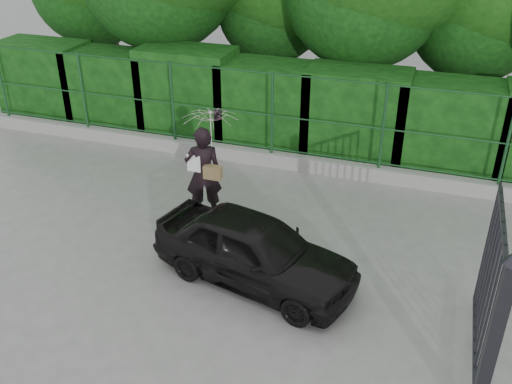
% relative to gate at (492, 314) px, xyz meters
% --- Properties ---
extents(ground, '(80.00, 80.00, 0.00)m').
position_rel_gate_xyz_m(ground, '(-4.60, 0.72, -1.19)').
color(ground, gray).
extents(kerb, '(14.00, 0.25, 0.30)m').
position_rel_gate_xyz_m(kerb, '(-4.60, 5.22, -1.04)').
color(kerb, '#9E9E99').
rests_on(kerb, ground).
extents(fence, '(14.13, 0.06, 1.80)m').
position_rel_gate_xyz_m(fence, '(-4.38, 5.22, 0.01)').
color(fence, '#184320').
rests_on(fence, kerb).
extents(hedge, '(14.20, 1.20, 2.13)m').
position_rel_gate_xyz_m(hedge, '(-4.59, 6.22, -0.19)').
color(hedge, black).
rests_on(hedge, ground).
extents(gate, '(0.22, 2.33, 2.36)m').
position_rel_gate_xyz_m(gate, '(0.00, 0.00, 0.00)').
color(gate, '#232329').
rests_on(gate, ground).
extents(woman, '(1.01, 0.98, 2.09)m').
position_rel_gate_xyz_m(woman, '(-4.61, 2.78, 0.18)').
color(woman, black).
rests_on(woman, ground).
extents(car, '(3.44, 2.03, 1.10)m').
position_rel_gate_xyz_m(car, '(-3.23, 1.24, -0.64)').
color(car, black).
rests_on(car, ground).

